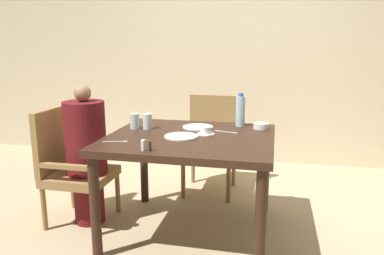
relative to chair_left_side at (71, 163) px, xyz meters
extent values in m
plane|color=tan|center=(0.99, 0.00, -0.49)|extent=(16.00, 16.00, 0.00)
cube|color=beige|center=(0.99, 1.99, 0.91)|extent=(8.00, 0.06, 2.80)
cube|color=#331E14|center=(0.99, 0.00, 0.26)|extent=(1.21, 1.08, 0.05)
cylinder|color=#331E14|center=(0.45, -0.48, -0.13)|extent=(0.07, 0.07, 0.72)
cylinder|color=#331E14|center=(1.54, -0.48, -0.13)|extent=(0.07, 0.07, 0.72)
cylinder|color=#331E14|center=(0.45, 0.48, -0.13)|extent=(0.07, 0.07, 0.72)
cylinder|color=#331E14|center=(1.54, 0.48, -0.13)|extent=(0.07, 0.07, 0.72)
cube|color=olive|center=(0.09, 0.00, -0.10)|extent=(0.49, 0.49, 0.07)
cube|color=olive|center=(-0.14, 0.00, 0.19)|extent=(0.05, 0.49, 0.51)
cube|color=olive|center=(0.09, 0.22, 0.05)|extent=(0.44, 0.04, 0.04)
cube|color=olive|center=(0.09, -0.22, 0.05)|extent=(0.44, 0.04, 0.04)
cylinder|color=olive|center=(0.30, 0.21, -0.31)|extent=(0.04, 0.04, 0.35)
cylinder|color=olive|center=(0.30, -0.21, -0.31)|extent=(0.04, 0.04, 0.35)
cylinder|color=olive|center=(-0.13, 0.21, -0.31)|extent=(0.04, 0.04, 0.35)
cylinder|color=olive|center=(-0.13, -0.21, -0.31)|extent=(0.04, 0.04, 0.35)
cylinder|color=#5B1419|center=(0.15, 0.00, -0.28)|extent=(0.24, 0.24, 0.42)
cylinder|color=#5B1419|center=(0.15, 0.00, 0.22)|extent=(0.32, 0.32, 0.58)
sphere|color=#997051|center=(0.15, 0.00, 0.57)|extent=(0.13, 0.13, 0.13)
cube|color=olive|center=(0.99, 0.84, -0.10)|extent=(0.49, 0.49, 0.07)
cube|color=olive|center=(0.99, 1.07, 0.19)|extent=(0.49, 0.05, 0.51)
cube|color=olive|center=(1.22, 0.84, 0.05)|extent=(0.04, 0.44, 0.04)
cube|color=olive|center=(0.77, 0.84, 0.05)|extent=(0.04, 0.44, 0.04)
cylinder|color=olive|center=(1.21, 0.63, -0.31)|extent=(0.04, 0.04, 0.35)
cylinder|color=olive|center=(0.78, 0.63, -0.31)|extent=(0.04, 0.04, 0.35)
cylinder|color=olive|center=(1.21, 1.06, -0.31)|extent=(0.04, 0.04, 0.35)
cylinder|color=olive|center=(0.78, 1.06, -0.31)|extent=(0.04, 0.04, 0.35)
cylinder|color=white|center=(0.94, -0.06, 0.29)|extent=(0.24, 0.24, 0.01)
cylinder|color=white|center=(0.99, 0.27, 0.29)|extent=(0.24, 0.24, 0.01)
cylinder|color=white|center=(1.10, 0.07, 0.29)|extent=(0.13, 0.13, 0.01)
cylinder|color=white|center=(1.10, 0.07, 0.32)|extent=(0.08, 0.08, 0.05)
cylinder|color=white|center=(1.49, 0.35, 0.31)|extent=(0.12, 0.12, 0.05)
cylinder|color=#A3C6DB|center=(1.32, 0.42, 0.41)|extent=(0.07, 0.07, 0.24)
cylinder|color=#3359B2|center=(1.32, 0.42, 0.54)|extent=(0.04, 0.04, 0.03)
cylinder|color=silver|center=(0.61, 0.15, 0.34)|extent=(0.07, 0.07, 0.12)
cylinder|color=silver|center=(0.51, 0.13, 0.34)|extent=(0.07, 0.07, 0.12)
cylinder|color=white|center=(0.79, -0.45, 0.32)|extent=(0.03, 0.03, 0.07)
cylinder|color=#4C3D2D|center=(0.83, -0.45, 0.32)|extent=(0.03, 0.03, 0.07)
cube|color=silver|center=(0.52, -0.29, 0.29)|extent=(0.15, 0.04, 0.00)
cube|color=silver|center=(0.59, -0.27, 0.29)|extent=(0.04, 0.03, 0.00)
cube|color=silver|center=(1.22, 0.17, 0.29)|extent=(0.15, 0.05, 0.00)
cube|color=silver|center=(1.29, 0.15, 0.29)|extent=(0.06, 0.03, 0.00)
camera|label=1|loc=(1.59, -2.60, 0.94)|focal=35.00mm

